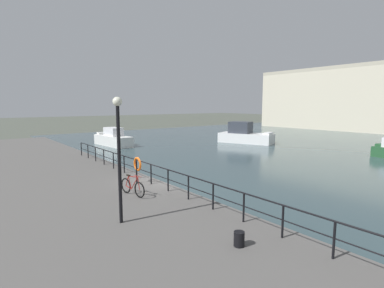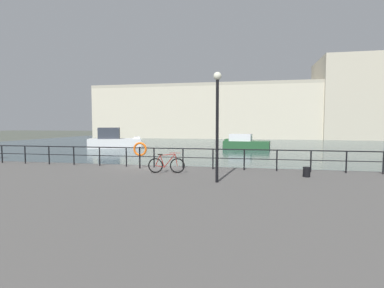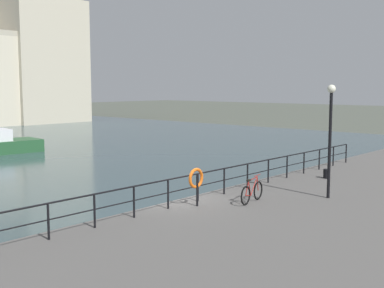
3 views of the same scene
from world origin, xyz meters
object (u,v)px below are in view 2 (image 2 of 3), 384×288
(moored_white_yacht, at_px, (114,141))
(life_ring_stand, at_px, (140,150))
(harbor_building, at_px, (251,110))
(quay_lamp_post, at_px, (217,112))
(parked_bicycle, at_px, (166,165))
(moored_harbor_tender, at_px, (245,143))
(mooring_bollard, at_px, (307,172))

(moored_white_yacht, bearing_deg, life_ring_stand, -81.68)
(harbor_building, height_order, quay_lamp_post, harbor_building)
(parked_bicycle, xyz_separation_m, life_ring_stand, (-1.79, 1.21, 0.59))
(moored_harbor_tender, relative_size, parked_bicycle, 3.57)
(moored_white_yacht, bearing_deg, harbor_building, 40.32)
(moored_white_yacht, bearing_deg, quay_lamp_post, -77.12)
(mooring_bollard, bearing_deg, quay_lamp_post, -152.48)
(moored_harbor_tender, xyz_separation_m, life_ring_stand, (-5.13, -25.23, 1.10))
(mooring_bollard, distance_m, life_ring_stand, 8.29)
(life_ring_stand, distance_m, quay_lamp_post, 5.64)
(harbor_building, xyz_separation_m, quay_lamp_post, (-1.62, -58.57, -2.80))
(parked_bicycle, bearing_deg, quay_lamp_post, -42.87)
(mooring_bollard, xyz_separation_m, life_ring_stand, (-8.20, 1.01, 0.75))
(life_ring_stand, bearing_deg, quay_lamp_post, -33.99)
(moored_white_yacht, bearing_deg, parked_bicycle, -79.63)
(moored_white_yacht, height_order, parked_bicycle, moored_white_yacht)
(moored_white_yacht, distance_m, moored_harbor_tender, 17.75)
(moored_white_yacht, height_order, mooring_bollard, moored_white_yacht)
(parked_bicycle, bearing_deg, life_ring_stand, 137.19)
(harbor_building, relative_size, parked_bicycle, 35.63)
(parked_bicycle, relative_size, life_ring_stand, 1.26)
(moored_harbor_tender, bearing_deg, moored_white_yacht, 16.15)
(moored_white_yacht, relative_size, life_ring_stand, 5.36)
(harbor_building, height_order, life_ring_stand, harbor_building)
(moored_white_yacht, height_order, moored_harbor_tender, moored_white_yacht)
(moored_harbor_tender, bearing_deg, mooring_bollard, 103.30)
(harbor_building, bearing_deg, life_ring_stand, -96.20)
(harbor_building, distance_m, life_ring_stand, 56.11)
(moored_harbor_tender, height_order, parked_bicycle, moored_harbor_tender)
(parked_bicycle, relative_size, quay_lamp_post, 0.40)
(moored_white_yacht, relative_size, moored_harbor_tender, 1.19)
(mooring_bollard, relative_size, quay_lamp_post, 0.10)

